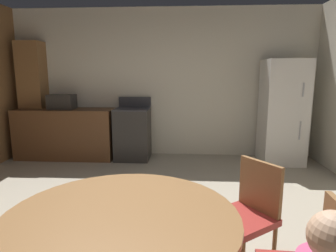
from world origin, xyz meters
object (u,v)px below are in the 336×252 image
(dining_table, at_px, (122,240))
(chair_northeast, at_px, (249,210))
(oven_range, at_px, (133,133))
(microwave, at_px, (62,102))
(refrigerator, at_px, (283,112))

(dining_table, bearing_deg, chair_northeast, 36.28)
(oven_range, height_order, microwave, microwave)
(refrigerator, bearing_deg, microwave, 179.26)
(dining_table, distance_m, chair_northeast, 1.04)
(refrigerator, xyz_separation_m, microwave, (-3.87, 0.05, 0.15))
(oven_range, distance_m, dining_table, 3.61)
(oven_range, distance_m, chair_northeast, 3.27)
(refrigerator, relative_size, dining_table, 1.35)
(chair_northeast, bearing_deg, dining_table, 0.00)
(oven_range, relative_size, chair_northeast, 1.26)
(oven_range, height_order, refrigerator, refrigerator)
(oven_range, distance_m, refrigerator, 2.63)
(microwave, height_order, chair_northeast, microwave)
(microwave, xyz_separation_m, dining_table, (1.86, -3.55, -0.42))
(microwave, distance_m, chair_northeast, 4.03)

